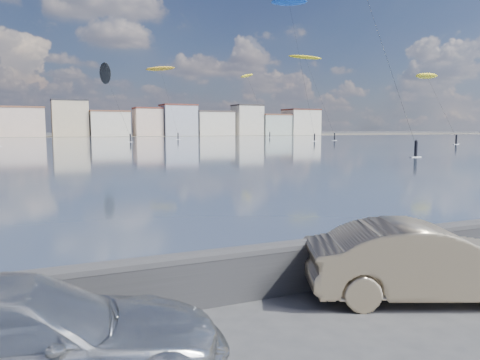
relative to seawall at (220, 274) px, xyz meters
name	(u,v)px	position (x,y,z in m)	size (l,w,h in m)	color
bay_water	(49,145)	(0.00, 88.80, -0.58)	(500.00, 177.00, 0.00)	#32425E
far_shore_strip	(39,136)	(0.00, 197.30, -0.57)	(500.00, 60.00, 0.00)	#4C473D
seawall	(220,274)	(0.00, 0.00, 0.00)	(400.00, 0.36, 1.08)	#28282B
far_buildings	(43,121)	(1.31, 183.30, 5.44)	(240.79, 13.26, 14.60)	beige
car_silver	(13,343)	(-3.48, -2.03, 0.18)	(2.15, 5.28, 1.53)	#B8BBBF
car_champagne	(424,261)	(3.74, -1.40, 0.17)	(1.59, 4.57, 1.51)	tan
kitesurfer_3	(305,58)	(68.96, 107.88, 22.40)	(9.28, 17.13, 24.27)	yellow
kitesurfer_4	(161,69)	(33.57, 132.62, 20.25)	(9.69, 12.69, 22.42)	#BF8C19
kitesurfer_5	(289,3)	(57.56, 97.53, 33.74)	(8.64, 11.73, 36.13)	blue
kitesurfer_12	(105,74)	(14.41, 112.42, 15.86)	(6.72, 14.17, 19.28)	black
kitesurfer_14	(427,76)	(78.06, 71.57, 14.13)	(10.50, 14.50, 15.79)	yellow
kitesurfer_15	(247,77)	(71.30, 151.76, 21.57)	(7.97, 18.76, 24.13)	yellow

